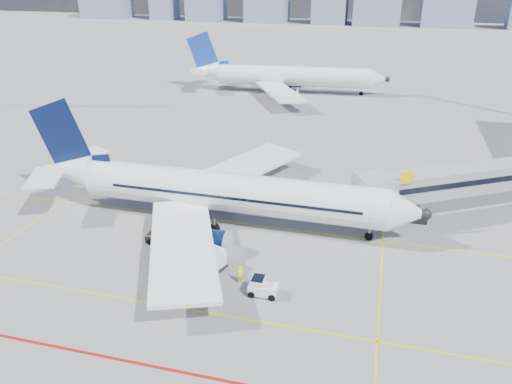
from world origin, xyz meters
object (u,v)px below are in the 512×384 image
main_aircraft (215,191)px  ramp_worker (241,274)px  cargo_dolly (206,256)px  belt_loader (169,238)px  second_aircraft (285,76)px  baggage_tug (262,287)px

main_aircraft → ramp_worker: size_ratio=25.42×
ramp_worker → cargo_dolly: bearing=93.1°
cargo_dolly → belt_loader: size_ratio=0.69×
main_aircraft → second_aircraft: (-4.46, 55.39, 0.00)m
second_aircraft → belt_loader: (1.77, -60.77, -2.63)m
main_aircraft → baggage_tug: bearing=-55.1°
second_aircraft → cargo_dolly: size_ratio=10.38×
main_aircraft → belt_loader: bearing=-116.3°
second_aircraft → cargo_dolly: second_aircraft is taller
belt_loader → cargo_dolly: bearing=-31.1°
main_aircraft → second_aircraft: 55.57m
second_aircraft → ramp_worker: size_ratio=25.38×
second_aircraft → baggage_tug: 67.35m
ramp_worker → belt_loader: bearing=88.9°
second_aircraft → cargo_dolly: 63.90m
ramp_worker → second_aircraft: bearing=35.4°
second_aircraft → ramp_worker: 65.87m
cargo_dolly → ramp_worker: cargo_dolly is taller
baggage_tug → second_aircraft: bearing=99.8°
cargo_dolly → main_aircraft: bearing=124.0°
baggage_tug → belt_loader: (-10.17, 5.47, -0.15)m
ramp_worker → main_aircraft: bearing=56.1°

